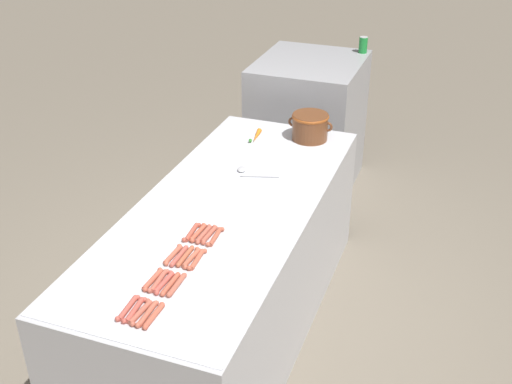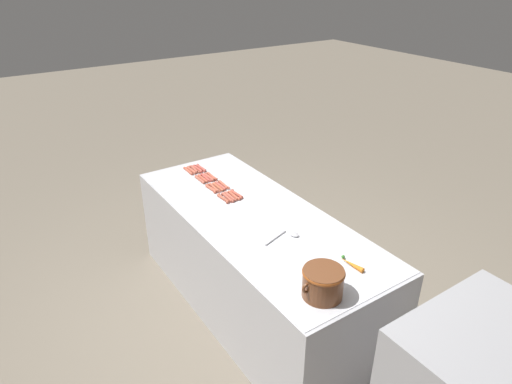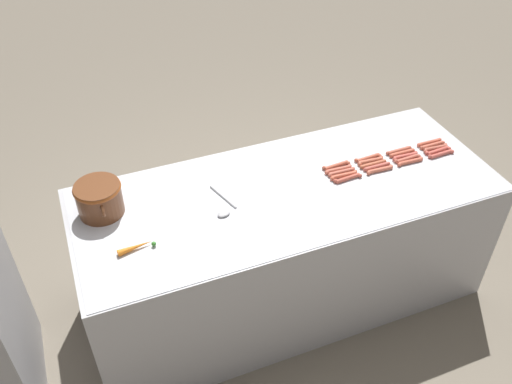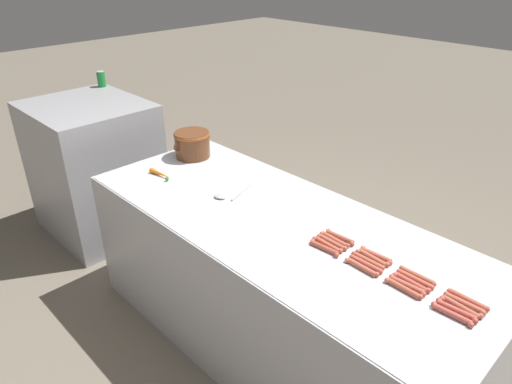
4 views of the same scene
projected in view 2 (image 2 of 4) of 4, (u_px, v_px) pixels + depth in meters
The scene contains 25 objects.
ground_plane at pixel (255, 304), 3.65m from camera, with size 20.00×20.00×0.00m, color #756B5B.
griddle_counter at pixel (255, 262), 3.46m from camera, with size 0.90×2.27×0.84m.
hot_dog_0 at pixel (201, 168), 3.98m from camera, with size 0.03×0.17×0.02m.
hot_dog_1 at pixel (212, 176), 3.82m from camera, with size 0.03×0.17×0.02m.
hot_dog_2 at pixel (224, 185), 3.68m from camera, with size 0.03×0.17×0.02m.
hot_dog_3 at pixel (237, 194), 3.53m from camera, with size 0.03×0.17×0.02m.
hot_dog_4 at pixel (198, 169), 3.96m from camera, with size 0.03×0.17×0.02m.
hot_dog_5 at pixel (209, 177), 3.81m from camera, with size 0.03×0.17×0.02m.
hot_dog_6 at pixel (220, 186), 3.66m from camera, with size 0.02×0.17×0.02m.
hot_dog_7 at pixel (234, 195), 3.51m from camera, with size 0.03×0.17×0.02m.
hot_dog_8 at pixel (195, 169), 3.95m from camera, with size 0.03×0.17×0.02m.
hot_dog_9 at pixel (206, 178), 3.80m from camera, with size 0.03×0.17×0.02m.
hot_dog_10 at pixel (218, 187), 3.64m from camera, with size 0.02×0.17×0.02m.
hot_dog_11 at pixel (230, 196), 3.50m from camera, with size 0.03×0.17×0.02m.
hot_dog_12 at pixel (191, 170), 3.93m from camera, with size 0.03×0.17×0.02m.
hot_dog_13 at pixel (203, 178), 3.78m from camera, with size 0.02×0.17×0.02m.
hot_dog_14 at pixel (214, 188), 3.63m from camera, with size 0.03×0.17×0.02m.
hot_dog_15 at pixel (228, 197), 3.48m from camera, with size 0.03×0.17×0.02m.
hot_dog_16 at pixel (188, 171), 3.92m from camera, with size 0.03×0.17×0.02m.
hot_dog_17 at pixel (200, 179), 3.77m from camera, with size 0.03×0.17×0.02m.
hot_dog_18 at pixel (211, 189), 3.61m from camera, with size 0.03×0.17×0.02m.
hot_dog_19 at pixel (223, 198), 3.47m from camera, with size 0.03×0.17×0.02m.
bean_pot at pixel (323, 281), 2.44m from camera, with size 0.29×0.23×0.17m.
serving_spoon at pixel (288, 236), 3.00m from camera, with size 0.27×0.12×0.02m.
carrot at pixel (351, 264), 2.71m from camera, with size 0.05×0.18×0.03m.
Camera 2 is at (1.56, 2.36, 2.48)m, focal length 31.51 mm.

